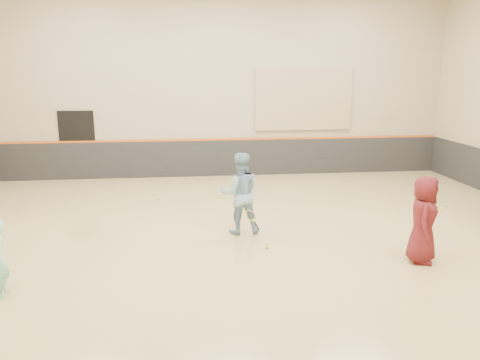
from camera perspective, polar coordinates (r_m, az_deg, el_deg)
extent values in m
cube|color=tan|center=(9.93, -0.08, -7.57)|extent=(15.00, 12.00, 0.20)
cube|color=tan|center=(15.28, -2.68, 11.60)|extent=(15.00, 0.02, 6.00)
cube|color=tan|center=(3.41, 11.42, 5.80)|extent=(15.00, 0.02, 6.00)
cube|color=#232326|center=(15.49, -2.57, 2.69)|extent=(14.90, 0.04, 1.20)
cube|color=#D85914|center=(15.38, -2.60, 4.96)|extent=(14.90, 0.03, 0.06)
cube|color=tan|center=(15.69, 7.77, 9.71)|extent=(3.20, 0.08, 2.00)
cube|color=black|center=(15.77, -19.18, 4.00)|extent=(1.10, 0.05, 2.20)
imported|color=#7FA6C5|center=(9.95, -0.01, -1.64)|extent=(0.87, 0.69, 1.75)
imported|color=#571419|center=(9.09, 21.45, -4.51)|extent=(0.81, 0.93, 1.61)
sphere|color=yellow|center=(9.32, 3.37, -8.14)|extent=(0.07, 0.07, 0.07)
sphere|color=#BFDB33|center=(8.92, 23.35, -3.26)|extent=(0.07, 0.07, 0.07)
sphere|color=#BBD230|center=(12.88, -9.89, -2.26)|extent=(0.07, 0.07, 0.07)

